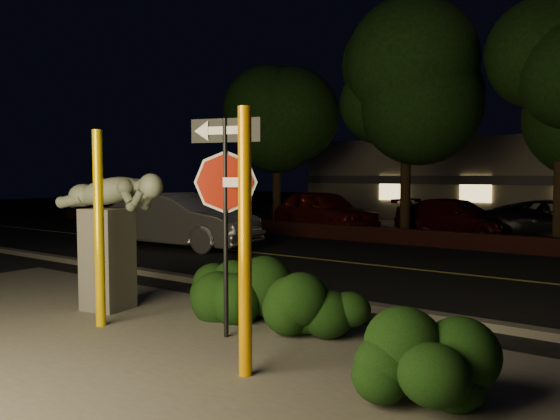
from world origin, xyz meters
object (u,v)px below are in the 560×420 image
(silver_sedan, at_px, (180,220))
(parked_car_red, at_px, (323,211))
(yellow_pole_right, at_px, (245,244))
(signpost, at_px, (225,183))
(yellow_pole_left, at_px, (99,229))
(sculpture, at_px, (109,226))
(parked_car_darkred, at_px, (457,218))

(silver_sedan, relative_size, parked_car_red, 1.04)
(yellow_pole_right, height_order, parked_car_red, yellow_pole_right)
(parked_car_red, bearing_deg, signpost, -136.57)
(yellow_pole_left, height_order, yellow_pole_right, yellow_pole_right)
(signpost, relative_size, sculpture, 1.32)
(yellow_pole_left, height_order, silver_sedan, yellow_pole_left)
(yellow_pole_left, relative_size, yellow_pole_right, 0.97)
(yellow_pole_right, bearing_deg, signpost, 139.63)
(yellow_pole_left, bearing_deg, sculpture, 135.48)
(silver_sedan, height_order, parked_car_darkred, silver_sedan)
(yellow_pole_left, bearing_deg, yellow_pole_right, -5.62)
(yellow_pole_right, distance_m, signpost, 1.60)
(yellow_pole_right, relative_size, silver_sedan, 0.58)
(yellow_pole_right, bearing_deg, yellow_pole_left, 174.38)
(parked_car_darkred, bearing_deg, parked_car_red, 119.16)
(yellow_pole_right, distance_m, parked_car_darkred, 15.41)
(yellow_pole_left, bearing_deg, signpost, 19.58)
(parked_car_red, height_order, parked_car_darkred, parked_car_red)
(sculpture, bearing_deg, yellow_pole_left, -54.33)
(silver_sedan, bearing_deg, parked_car_red, -16.78)
(yellow_pole_left, relative_size, signpost, 0.97)
(sculpture, xyz_separation_m, silver_sedan, (-4.81, 6.19, -0.54))
(yellow_pole_right, height_order, signpost, signpost)
(silver_sedan, xyz_separation_m, parked_car_red, (1.17, 6.49, -0.01))
(signpost, xyz_separation_m, sculpture, (-2.57, 0.05, -0.73))
(parked_car_darkred, bearing_deg, signpost, -162.54)
(yellow_pole_right, relative_size, parked_car_darkred, 0.63)
(sculpture, bearing_deg, signpost, -10.96)
(parked_car_darkred, bearing_deg, silver_sedan, 155.09)
(signpost, height_order, silver_sedan, signpost)
(sculpture, bearing_deg, silver_sedan, 118.05)
(yellow_pole_right, relative_size, parked_car_red, 0.60)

